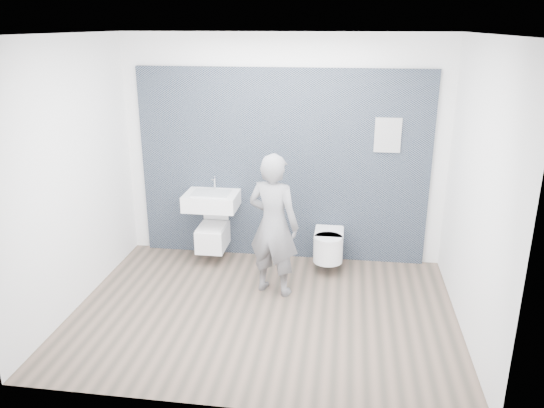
# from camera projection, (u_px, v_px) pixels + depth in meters

# --- Properties ---
(ground) EXTENTS (4.00, 4.00, 0.00)m
(ground) POSITION_uv_depth(u_px,v_px,m) (264.00, 311.00, 5.60)
(ground) COLOR brown
(ground) RESTS_ON ground
(room_shell) EXTENTS (4.00, 4.00, 4.00)m
(room_shell) POSITION_uv_depth(u_px,v_px,m) (263.00, 151.00, 5.04)
(room_shell) COLOR white
(room_shell) RESTS_ON ground
(tile_wall) EXTENTS (3.60, 0.06, 2.40)m
(tile_wall) POSITION_uv_depth(u_px,v_px,m) (281.00, 255.00, 6.98)
(tile_wall) COLOR black
(tile_wall) RESTS_ON ground
(washbasin) EXTENTS (0.65, 0.49, 0.49)m
(washbasin) POSITION_uv_depth(u_px,v_px,m) (212.00, 200.00, 6.57)
(washbasin) COLOR white
(washbasin) RESTS_ON ground
(toilet_square) EXTENTS (0.34, 0.50, 0.67)m
(toilet_square) POSITION_uv_depth(u_px,v_px,m) (213.00, 235.00, 6.73)
(toilet_square) COLOR white
(toilet_square) RESTS_ON ground
(toilet_rounded) EXTENTS (0.36, 0.60, 0.33)m
(toilet_rounded) POSITION_uv_depth(u_px,v_px,m) (328.00, 245.00, 6.48)
(toilet_rounded) COLOR white
(toilet_rounded) RESTS_ON ground
(info_placard) EXTENTS (0.31, 0.03, 0.41)m
(info_placard) POSITION_uv_depth(u_px,v_px,m) (379.00, 262.00, 6.77)
(info_placard) COLOR white
(info_placard) RESTS_ON ground
(visitor) EXTENTS (0.68, 0.55, 1.61)m
(visitor) POSITION_uv_depth(u_px,v_px,m) (273.00, 225.00, 5.78)
(visitor) COLOR gray
(visitor) RESTS_ON ground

